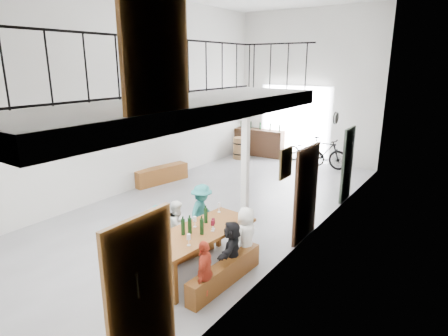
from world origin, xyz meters
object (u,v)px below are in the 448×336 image
Objects in this scene: tasting_table at (199,235)px; side_bench at (161,175)px; bench_inner at (172,252)px; host_standing at (140,281)px; oak_barrel at (240,148)px; serving_counter at (259,142)px; bicycle_near at (306,151)px.

side_bench is (-4.20, 3.39, -0.45)m from tasting_table.
host_standing is at bearing -48.37° from bench_inner.
tasting_table is 2.71× the size of oak_barrel.
bench_inner is 0.91× the size of serving_counter.
serving_counter is (0.36, 0.88, 0.12)m from oak_barrel.
serving_counter reaches higher than oak_barrel.
serving_counter reaches higher than tasting_table.
bench_inner is at bearing -75.75° from serving_counter.
bicycle_near is (-1.79, 9.93, -0.37)m from host_standing.
bench_inner is at bearing -159.61° from bicycle_near.
side_bench reaches higher than bench_inner.
bench_inner is (-0.60, -0.06, -0.49)m from tasting_table.
oak_barrel is 10.01m from host_standing.
oak_barrel is at bearing 124.03° from bicycle_near.
bench_inner is 8.33m from bicycle_near.
oak_barrel reaches higher than bench_inner.
host_standing is at bearing -155.19° from bicycle_near.
tasting_table is 1.25× the size of side_bench.
side_bench is 5.56m from bicycle_near.
bench_inner is 4.99m from side_bench.
serving_counter is at bearing 81.26° from side_bench.
oak_barrel is at bearing 124.96° from bench_inner.
side_bench is 6.85m from host_standing.
oak_barrel is at bearing -116.82° from serving_counter.
bench_inner is 1.11× the size of bicycle_near.
bench_inner is 8.82m from serving_counter.
bench_inner is 1.13× the size of host_standing.
bench_inner is at bearing 137.85° from host_standing.
tasting_table is 5.42m from side_bench.
serving_counter is at bearing 67.75° from oak_barrel.
serving_counter is (-3.45, 8.27, -0.17)m from tasting_table.
serving_counter is at bearing 120.53° from bench_inner.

